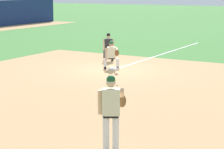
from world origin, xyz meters
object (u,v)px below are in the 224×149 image
Objects in this scene: baseball at (117,85)px; pitcher at (112,110)px; umpire at (108,46)px; first_baseman at (112,54)px; first_base_bag at (113,69)px.

pitcher reaches higher than baseball.
pitcher is at bearing -149.46° from umpire.
baseball is 6.23m from umpire.
umpire is (5.16, 3.40, 0.76)m from baseball.
baseball is at bearing 28.11° from pitcher.
baseball is 0.06× the size of first_baseman.
baseball is at bearing -146.61° from umpire.
baseball is (-2.87, -1.81, -0.01)m from first_base_bag.
umpire is at bearing 33.39° from baseball.
baseball is 3.76m from first_baseman.
first_base_bag is at bearing -138.02° from first_baseman.
umpire reaches higher than first_baseman.
pitcher reaches higher than umpire.
first_base_bag is at bearing 29.42° from pitcher.
first_base_bag is 5.14× the size of baseball.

